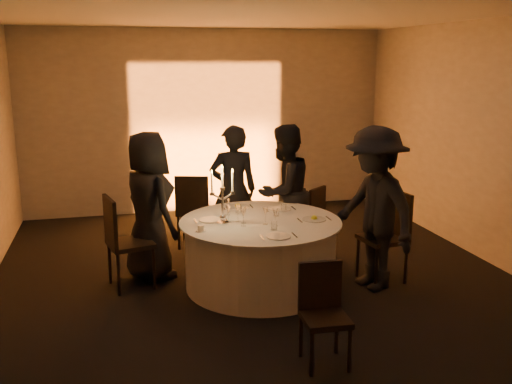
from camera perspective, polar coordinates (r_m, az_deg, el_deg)
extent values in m
plane|color=black|center=(6.58, 0.43, -9.33)|extent=(7.00, 7.00, 0.00)
plane|color=white|center=(6.09, 0.48, 17.71)|extent=(7.00, 7.00, 0.00)
plane|color=#A19C96|center=(9.56, -4.89, 7.05)|extent=(7.00, 0.00, 7.00)
plane|color=#A19C96|center=(3.01, 17.68, -7.37)|extent=(7.00, 0.00, 7.00)
plane|color=#A19C96|center=(7.49, 23.31, 4.30)|extent=(0.00, 7.00, 7.00)
cube|color=black|center=(9.53, -4.43, -1.83)|extent=(0.25, 0.12, 0.10)
cylinder|color=black|center=(6.57, 0.43, -9.21)|extent=(0.60, 0.60, 0.03)
cylinder|color=black|center=(6.44, 0.44, -6.25)|extent=(0.20, 0.20, 0.75)
cylinder|color=silver|center=(6.44, 0.44, -6.25)|extent=(1.68, 1.68, 0.75)
cylinder|color=silver|center=(6.33, 0.44, -2.96)|extent=(1.80, 1.80, 0.02)
cube|color=black|center=(6.53, -12.44, -5.07)|extent=(0.56, 0.56, 0.05)
cube|color=black|center=(6.40, -14.37, -2.87)|extent=(0.15, 0.46, 0.53)
cylinder|color=black|center=(6.49, -10.16, -7.52)|extent=(0.04, 0.04, 0.50)
cylinder|color=black|center=(6.85, -11.17, -6.44)|extent=(0.04, 0.04, 0.50)
cylinder|color=black|center=(6.39, -13.58, -8.01)|extent=(0.04, 0.04, 0.50)
cylinder|color=black|center=(6.76, -14.41, -6.89)|extent=(0.04, 0.04, 0.50)
cube|color=black|center=(7.83, -6.15, -1.92)|extent=(0.56, 0.56, 0.05)
cube|color=black|center=(7.57, -6.45, -0.31)|extent=(0.44, 0.17, 0.51)
cylinder|color=black|center=(8.05, -4.55, -3.30)|extent=(0.04, 0.04, 0.48)
cylinder|color=black|center=(8.11, -7.22, -3.24)|extent=(0.04, 0.04, 0.48)
cylinder|color=black|center=(7.69, -4.94, -4.10)|extent=(0.04, 0.04, 0.48)
cylinder|color=black|center=(7.75, -7.73, -4.03)|extent=(0.04, 0.04, 0.48)
cube|color=black|center=(7.79, 5.05, -2.59)|extent=(0.52, 0.52, 0.05)
cube|color=black|center=(7.64, 6.16, -1.13)|extent=(0.31, 0.26, 0.43)
cylinder|color=black|center=(8.05, 4.66, -3.58)|extent=(0.04, 0.04, 0.40)
cylinder|color=black|center=(7.80, 3.40, -4.13)|extent=(0.04, 0.04, 0.40)
cylinder|color=black|center=(7.90, 6.62, -3.97)|extent=(0.04, 0.04, 0.40)
cylinder|color=black|center=(7.64, 5.40, -4.55)|extent=(0.04, 0.04, 0.40)
cube|color=black|center=(6.72, 12.53, -4.61)|extent=(0.51, 0.51, 0.05)
cube|color=black|center=(6.76, 14.11, -2.09)|extent=(0.10, 0.46, 0.52)
cylinder|color=black|center=(6.86, 10.14, -6.40)|extent=(0.04, 0.04, 0.49)
cylinder|color=black|center=(6.55, 11.94, -7.44)|extent=(0.04, 0.04, 0.49)
cylinder|color=black|center=(7.06, 12.87, -5.94)|extent=(0.04, 0.04, 0.49)
cylinder|color=black|center=(6.76, 14.74, -6.92)|extent=(0.04, 0.04, 0.49)
cube|color=black|center=(4.89, 6.95, -12.50)|extent=(0.39, 0.39, 0.05)
cube|color=black|center=(4.94, 6.41, -9.24)|extent=(0.38, 0.06, 0.43)
cylinder|color=black|center=(4.80, 5.59, -15.77)|extent=(0.04, 0.04, 0.40)
cylinder|color=black|center=(4.90, 9.34, -15.29)|extent=(0.04, 0.04, 0.40)
cylinder|color=black|center=(5.08, 4.52, -14.06)|extent=(0.04, 0.04, 0.40)
cylinder|color=black|center=(5.17, 8.07, -13.65)|extent=(0.04, 0.04, 0.40)
imported|color=black|center=(6.67, -10.66, -1.41)|extent=(0.86, 1.00, 1.73)
imported|color=black|center=(7.40, -2.29, 0.16)|extent=(0.64, 0.44, 1.70)
imported|color=black|center=(7.28, 2.81, 0.01)|extent=(1.05, 0.99, 1.72)
imported|color=black|center=(6.40, 11.75, -1.65)|extent=(0.96, 1.31, 1.82)
cylinder|color=white|center=(6.34, -4.55, -2.80)|extent=(0.26, 0.26, 0.01)
cube|color=silver|center=(6.32, -6.07, -2.91)|extent=(0.01, 0.17, 0.01)
cube|color=silver|center=(6.37, -3.04, -2.71)|extent=(0.02, 0.17, 0.01)
cylinder|color=white|center=(6.86, -1.85, -1.52)|extent=(0.29, 0.29, 0.01)
cube|color=silver|center=(6.83, -3.24, -1.62)|extent=(0.02, 0.17, 0.01)
cube|color=silver|center=(6.90, -0.47, -1.44)|extent=(0.01, 0.17, 0.01)
sphere|color=yellow|center=(6.85, -1.85, -1.18)|extent=(0.07, 0.07, 0.07)
cylinder|color=white|center=(6.78, 2.40, -1.70)|extent=(0.26, 0.26, 0.01)
cube|color=silver|center=(6.74, 1.02, -1.80)|extent=(0.02, 0.17, 0.01)
cube|color=silver|center=(6.83, 3.77, -1.62)|extent=(0.01, 0.17, 0.01)
cylinder|color=white|center=(6.38, 5.83, -2.73)|extent=(0.26, 0.26, 0.01)
cube|color=silver|center=(6.32, 4.38, -2.85)|extent=(0.02, 0.17, 0.01)
cube|color=silver|center=(6.44, 7.26, -2.63)|extent=(0.01, 0.17, 0.01)
sphere|color=yellow|center=(6.37, 5.84, -2.37)|extent=(0.07, 0.07, 0.07)
cylinder|color=white|center=(5.75, 2.26, -4.46)|extent=(0.25, 0.25, 0.01)
cube|color=silver|center=(5.71, 0.62, -4.60)|extent=(0.02, 0.17, 0.01)
cube|color=silver|center=(5.80, 3.88, -4.34)|extent=(0.02, 0.17, 0.01)
cylinder|color=white|center=(5.97, -5.53, -3.87)|extent=(0.11, 0.11, 0.01)
cylinder|color=white|center=(5.96, -5.53, -3.56)|extent=(0.07, 0.07, 0.06)
cylinder|color=silver|center=(6.21, -3.33, -3.11)|extent=(0.13, 0.13, 0.02)
sphere|color=silver|center=(6.19, -3.34, -2.57)|extent=(0.07, 0.07, 0.07)
cylinder|color=silver|center=(6.16, -3.36, -1.38)|extent=(0.03, 0.03, 0.35)
cylinder|color=silver|center=(6.11, -3.38, 0.33)|extent=(0.06, 0.06, 0.03)
cylinder|color=white|center=(6.09, -3.40, 1.41)|extent=(0.02, 0.02, 0.22)
cone|color=#FFA42D|center=(6.06, -3.41, 2.63)|extent=(0.02, 0.02, 0.04)
cylinder|color=silver|center=(6.12, -3.89, -0.49)|extent=(0.12, 0.02, 0.08)
cylinder|color=silver|center=(6.10, -4.41, -0.19)|extent=(0.05, 0.05, 0.03)
cylinder|color=white|center=(6.08, -4.43, 0.88)|extent=(0.02, 0.02, 0.22)
cone|color=#FFA42D|center=(6.05, -4.45, 2.11)|extent=(0.02, 0.02, 0.04)
cylinder|color=silver|center=(6.14, -2.86, -0.43)|extent=(0.12, 0.02, 0.08)
cylinder|color=silver|center=(6.14, -2.35, -0.07)|extent=(0.05, 0.05, 0.03)
cylinder|color=white|center=(6.12, -2.36, 0.99)|extent=(0.02, 0.02, 0.22)
cone|color=#FFA42D|center=(6.09, -2.37, 2.21)|extent=(0.02, 0.02, 0.04)
cylinder|color=white|center=(6.55, -2.85, -2.30)|extent=(0.06, 0.06, 0.01)
cylinder|color=white|center=(6.53, -2.86, -1.86)|extent=(0.01, 0.01, 0.10)
cone|color=white|center=(6.51, -2.87, -1.09)|extent=(0.07, 0.07, 0.09)
cylinder|color=white|center=(6.18, 0.95, -3.22)|extent=(0.06, 0.06, 0.01)
cylinder|color=white|center=(6.17, 0.95, -2.76)|extent=(0.01, 0.01, 0.10)
cone|color=white|center=(6.15, 0.96, -1.95)|extent=(0.07, 0.07, 0.09)
cylinder|color=white|center=(6.28, -1.82, -2.96)|extent=(0.06, 0.06, 0.01)
cylinder|color=white|center=(6.27, -1.82, -2.51)|extent=(0.01, 0.01, 0.10)
cone|color=white|center=(6.24, -1.82, -1.71)|extent=(0.07, 0.07, 0.09)
cylinder|color=white|center=(6.13, 1.92, -3.39)|extent=(0.06, 0.06, 0.01)
cylinder|color=white|center=(6.11, 1.93, -2.92)|extent=(0.01, 0.01, 0.10)
cone|color=white|center=(6.09, 1.93, -2.11)|extent=(0.07, 0.07, 0.09)
cylinder|color=white|center=(6.21, -1.26, -3.14)|extent=(0.06, 0.06, 0.01)
cylinder|color=white|center=(6.20, -1.26, -2.68)|extent=(0.01, 0.01, 0.10)
cone|color=white|center=(6.18, -1.26, -1.87)|extent=(0.07, 0.07, 0.09)
cylinder|color=white|center=(6.11, -1.26, -3.44)|extent=(0.06, 0.06, 0.01)
cylinder|color=white|center=(6.09, -1.26, -2.97)|extent=(0.01, 0.01, 0.10)
cone|color=white|center=(6.07, -1.27, -2.15)|extent=(0.07, 0.07, 0.09)
cylinder|color=white|center=(6.27, -2.76, -3.01)|extent=(0.06, 0.06, 0.01)
cylinder|color=white|center=(6.25, -2.77, -2.55)|extent=(0.01, 0.01, 0.10)
cone|color=white|center=(6.23, -2.78, -1.75)|extent=(0.07, 0.07, 0.09)
cylinder|color=white|center=(6.60, -1.78, -1.77)|extent=(0.07, 0.07, 0.09)
cylinder|color=white|center=(6.50, 2.06, -2.02)|extent=(0.07, 0.07, 0.09)
cylinder|color=white|center=(5.99, 1.82, -3.36)|extent=(0.07, 0.07, 0.09)
cylinder|color=white|center=(6.68, 2.78, -1.61)|extent=(0.07, 0.07, 0.09)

